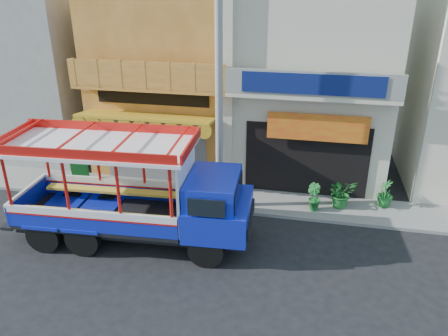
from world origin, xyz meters
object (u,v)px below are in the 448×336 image
Objects in this scene: potted_plant_a at (341,193)px; potted_plant_b at (314,197)px; songthaew_truck at (147,194)px; potted_plant_c at (385,193)px; green_sign at (80,174)px; utility_pole at (223,72)px.

potted_plant_b is at bearing -176.71° from potted_plant_a.
songthaew_truck reaches higher than potted_plant_c.
green_sign is (-4.16, 3.21, -1.15)m from songthaew_truck.
potted_plant_a is at bearing 29.61° from songthaew_truck.
utility_pole reaches higher than songthaew_truck.
utility_pole is 6.12m from potted_plant_a.
green_sign is 0.97× the size of potted_plant_a.
songthaew_truck is 7.06m from potted_plant_a.
potted_plant_c is at bearing 26.56° from songthaew_truck.
potted_plant_a is (10.23, 0.24, 0.10)m from green_sign.
potted_plant_c is at bearing 11.81° from utility_pole.
potted_plant_b is (-0.98, -0.44, -0.06)m from potted_plant_a.
green_sign is 1.09× the size of potted_plant_b.
potted_plant_c reaches higher than potted_plant_b.
potted_plant_a is at bearing 11.28° from utility_pole.
green_sign is (-6.02, 0.60, -4.46)m from utility_pole.
green_sign is 10.24m from potted_plant_a.
utility_pole is 7.52m from green_sign.
green_sign is 9.25m from potted_plant_b.
utility_pole is at bearing 57.85° from potted_plant_b.
potted_plant_a is (6.07, 3.45, -1.05)m from songthaew_truck.
utility_pole is 26.05× the size of green_sign.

